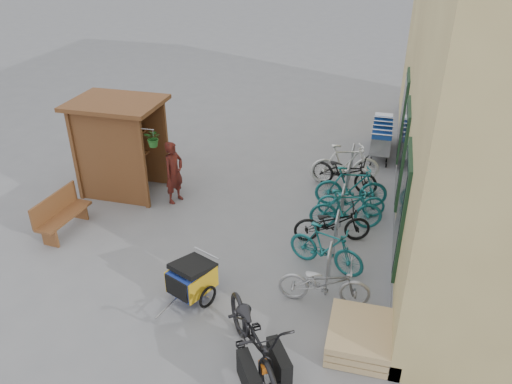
% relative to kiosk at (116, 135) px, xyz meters
% --- Properties ---
extents(ground, '(80.00, 80.00, 0.00)m').
position_rel_kiosk_xyz_m(ground, '(3.28, -2.47, -1.55)').
color(ground, gray).
extents(kiosk, '(2.49, 1.65, 2.40)m').
position_rel_kiosk_xyz_m(kiosk, '(0.00, 0.00, 0.00)').
color(kiosk, brown).
rests_on(kiosk, ground).
extents(bike_rack, '(0.05, 5.35, 0.86)m').
position_rel_kiosk_xyz_m(bike_rack, '(5.58, -0.07, -1.04)').
color(bike_rack, '#A5A8AD').
rests_on(bike_rack, ground).
extents(pallet_stack, '(1.00, 1.20, 0.40)m').
position_rel_kiosk_xyz_m(pallet_stack, '(6.28, -3.87, -1.34)').
color(pallet_stack, tan).
rests_on(pallet_stack, ground).
extents(bench, '(0.55, 1.47, 0.91)m').
position_rel_kiosk_xyz_m(bench, '(-0.40, -2.07, -1.09)').
color(bench, brown).
rests_on(bench, ground).
extents(shopping_carts, '(0.57, 2.27, 1.03)m').
position_rel_kiosk_xyz_m(shopping_carts, '(6.28, 4.14, -0.95)').
color(shopping_carts, silver).
rests_on(shopping_carts, ground).
extents(child_trailer, '(0.91, 1.38, 0.81)m').
position_rel_kiosk_xyz_m(child_trailer, '(3.21, -3.43, -1.10)').
color(child_trailer, '#1B3B97').
rests_on(child_trailer, ground).
extents(cargo_bike, '(1.91, 2.35, 1.20)m').
position_rel_kiosk_xyz_m(cargo_bike, '(4.73, -4.72, -0.96)').
color(cargo_bike, black).
rests_on(cargo_bike, ground).
extents(person_kiosk, '(0.54, 0.66, 1.57)m').
position_rel_kiosk_xyz_m(person_kiosk, '(1.51, -0.15, -0.77)').
color(person_kiosk, maroon).
rests_on(person_kiosk, ground).
extents(bike_0, '(1.71, 0.71, 0.88)m').
position_rel_kiosk_xyz_m(bike_0, '(5.56, -2.94, -1.11)').
color(bike_0, '#9A9B9F').
rests_on(bike_0, ground).
extents(bike_1, '(1.67, 0.95, 0.97)m').
position_rel_kiosk_xyz_m(bike_1, '(5.46, -1.92, -1.07)').
color(bike_1, '#1A6669').
rests_on(bike_1, ground).
extents(bike_2, '(1.75, 1.03, 0.87)m').
position_rel_kiosk_xyz_m(bike_2, '(5.45, -0.90, -1.12)').
color(bike_2, black).
rests_on(bike_2, ground).
extents(bike_3, '(1.69, 0.81, 0.98)m').
position_rel_kiosk_xyz_m(bike_3, '(5.69, -0.34, -1.06)').
color(bike_3, '#1A6669').
rests_on(bike_3, ground).
extents(bike_4, '(1.64, 0.81, 0.82)m').
position_rel_kiosk_xyz_m(bike_4, '(5.75, 0.24, -1.14)').
color(bike_4, '#1A6669').
rests_on(bike_4, ground).
extents(bike_5, '(1.78, 0.74, 1.04)m').
position_rel_kiosk_xyz_m(bike_5, '(5.70, 0.70, -1.03)').
color(bike_5, '#1A6669').
rests_on(bike_5, ground).
extents(bike_6, '(1.92, 1.14, 0.95)m').
position_rel_kiosk_xyz_m(bike_6, '(5.45, 1.56, -1.08)').
color(bike_6, black).
rests_on(bike_6, ground).
extents(bike_7, '(1.89, 1.00, 1.09)m').
position_rel_kiosk_xyz_m(bike_7, '(5.43, 1.90, -1.01)').
color(bike_7, white).
rests_on(bike_7, ground).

